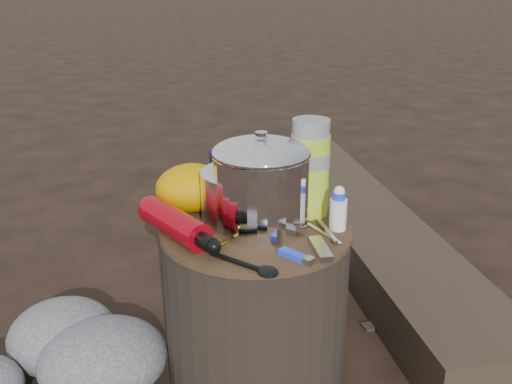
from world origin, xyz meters
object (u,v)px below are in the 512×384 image
object	(u,v)px
stump	(256,303)
thermos	(310,168)
log_main	(363,226)
fuel_bottle	(175,223)
camping_pot	(261,184)
travel_mug	(288,182)

from	to	relation	value
stump	thermos	bearing A→B (deg)	14.80
log_main	thermos	distance (m)	0.81
fuel_bottle	camping_pot	bearing A→B (deg)	-24.96
fuel_bottle	travel_mug	size ratio (longest dim) A/B	2.48
travel_mug	stump	bearing A→B (deg)	-135.82
stump	fuel_bottle	xyz separation A→B (m)	(-0.18, 0.00, 0.23)
stump	thermos	size ratio (longest dim) A/B	1.90
fuel_bottle	log_main	bearing A→B (deg)	14.67
log_main	travel_mug	bearing A→B (deg)	-129.10
camping_pot	fuel_bottle	xyz separation A→B (m)	(-0.19, 0.01, -0.07)
log_main	fuel_bottle	size ratio (longest dim) A/B	6.77
camping_pot	thermos	size ratio (longest dim) A/B	0.93
fuel_bottle	travel_mug	distance (m)	0.32
thermos	fuel_bottle	bearing A→B (deg)	-174.07
stump	fuel_bottle	bearing A→B (deg)	178.74
log_main	travel_mug	distance (m)	0.74
camping_pot	thermos	bearing A→B (deg)	19.10
camping_pot	fuel_bottle	bearing A→B (deg)	176.17
stump	log_main	size ratio (longest dim) A/B	0.24
log_main	fuel_bottle	bearing A→B (deg)	-136.76
camping_pot	stump	bearing A→B (deg)	134.45
thermos	travel_mug	bearing A→B (deg)	106.59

